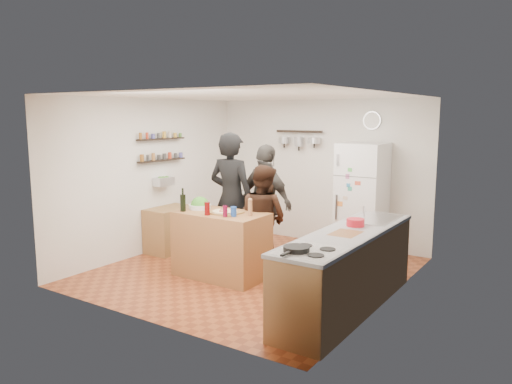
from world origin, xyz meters
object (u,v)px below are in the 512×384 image
Objects in this scene: counter_run at (347,271)px; person_left at (231,199)px; wall_clock at (372,120)px; skillet at (296,249)px; wine_bottle at (183,203)px; salad_bowl at (200,207)px; person_center at (263,219)px; pepper_mill at (250,209)px; salt_canister at (234,212)px; person_back at (266,203)px; red_bowl at (355,222)px; prep_island at (221,245)px; fridge at (362,199)px; side_table at (170,229)px.

person_left is at bearing 161.82° from counter_run.
wall_clock is (1.44, 1.91, 1.15)m from person_left.
wine_bottle is at bearing 157.68° from skillet.
person_center is at bearing 31.22° from salad_bowl.
pepper_mill is 0.89m from person_left.
salad_bowl is 2.44× the size of salt_canister.
salt_canister is at bearing -108.67° from wall_clock.
person_center is 5.92× the size of skillet.
person_back is 1.98m from red_bowl.
prep_island is 4.78× the size of skillet.
fridge is at bearing 68.86° from salt_canister.
skillet is 3.92m from wall_clock.
person_center is 0.59× the size of counter_run.
salad_bowl reaches higher than counter_run.
fridge reaches higher than counter_run.
person_center is at bearing 85.28° from salt_canister.
person_left is at bearing 113.54° from prep_island.
red_bowl reaches higher than counter_run.
wall_clock is (0.73, 2.45, 1.15)m from pepper_mill.
skillet is 0.33× the size of side_table.
salad_bowl is at bearing 180.00° from pepper_mill.
salt_canister is 0.43× the size of wall_clock.
salad_bowl is (-0.42, 0.05, 0.49)m from prep_island.
pepper_mill is 0.07× the size of counter_run.
person_center is (0.77, 0.47, -0.17)m from salad_bowl.
person_back reaches higher than pepper_mill.
person_center reaches higher than skillet.
wine_bottle reaches higher than red_bowl.
salad_bowl is at bearing -127.15° from fridge.
counter_run is (2.19, -0.72, -0.55)m from person_left.
salt_canister is 0.90m from person_left.
wall_clock is at bearing 58.21° from wine_bottle.
side_table is (-1.59, -0.45, -0.54)m from person_back.
side_table is at bearing -149.36° from fridge.
counter_run reaches higher than side_table.
person_center reaches higher than salad_bowl.
person_back reaches higher than counter_run.
person_center is at bearing 168.03° from red_bowl.
salad_bowl is 2.41m from counter_run.
side_table is (-1.09, 0.52, -0.58)m from salad_bowl.
person_left reaches higher than prep_island.
red_bowl is at bearing 3.57° from salad_bowl.
salad_bowl is at bearing 151.42° from skillet.
wall_clock reaches higher than wine_bottle.
salad_bowl is 1.09m from person_back.
person_back is 8.39× the size of red_bowl.
prep_island is at bearing -173.66° from pepper_mill.
salt_canister is 0.50× the size of skillet.
fridge reaches higher than pepper_mill.
wine_bottle reaches higher than prep_island.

